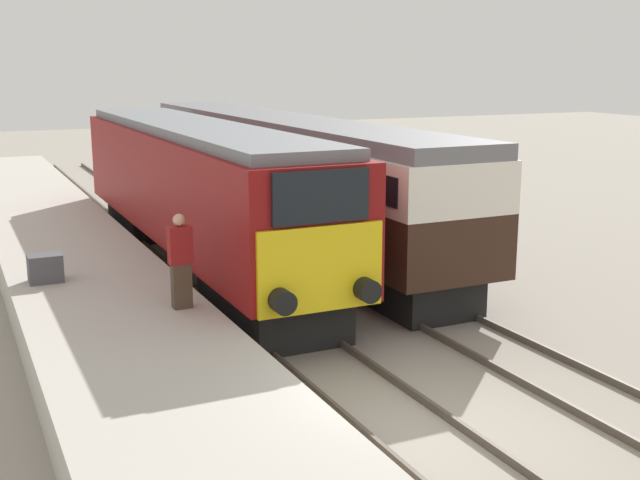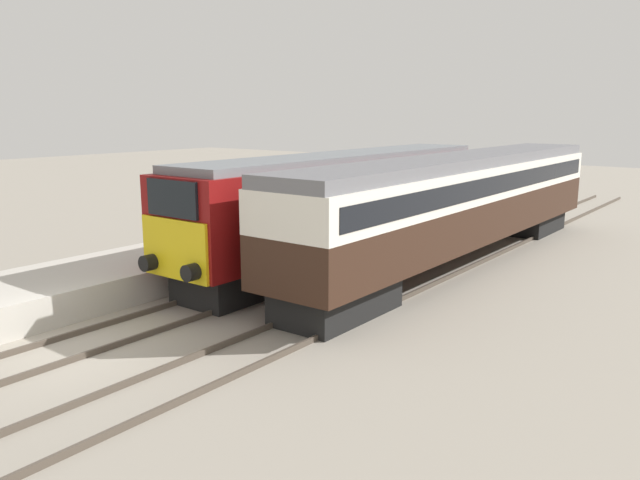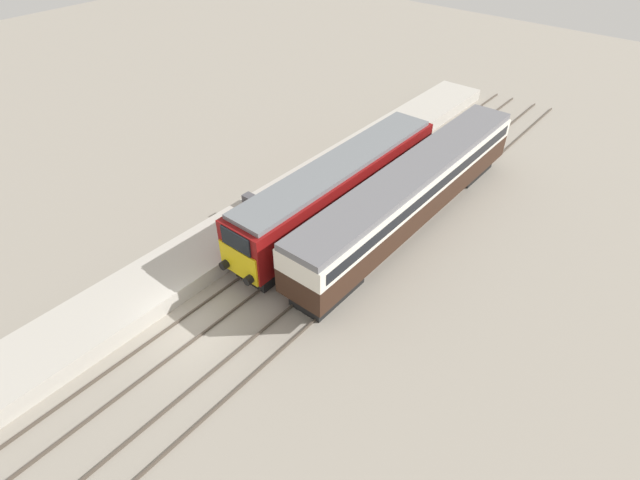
# 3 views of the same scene
# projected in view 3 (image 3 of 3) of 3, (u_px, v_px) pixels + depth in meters

# --- Properties ---
(ground_plane) EXTENTS (120.00, 120.00, 0.00)m
(ground_plane) POSITION_uv_depth(u_px,v_px,m) (191.00, 328.00, 22.91)
(ground_plane) COLOR gray
(platform_left) EXTENTS (3.50, 50.00, 0.87)m
(platform_left) POSITION_uv_depth(u_px,v_px,m) (262.00, 216.00, 29.13)
(platform_left) COLOR #B7B2A8
(platform_left) RESTS_ON ground_plane
(rails_near_track) EXTENTS (1.51, 60.00, 0.14)m
(rails_near_track) POSITION_uv_depth(u_px,v_px,m) (267.00, 271.00, 25.89)
(rails_near_track) COLOR #4C4238
(rails_near_track) RESTS_ON ground_plane
(rails_far_track) EXTENTS (1.50, 60.00, 0.14)m
(rails_far_track) POSITION_uv_depth(u_px,v_px,m) (317.00, 301.00, 24.19)
(rails_far_track) COLOR #4C4238
(rails_far_track) RESTS_ON ground_plane
(locomotive) EXTENTS (2.70, 16.04, 3.91)m
(locomotive) POSITION_uv_depth(u_px,v_px,m) (339.00, 188.00, 28.22)
(locomotive) COLOR black
(locomotive) RESTS_ON ground_plane
(passenger_carriage) EXTENTS (2.75, 19.45, 3.85)m
(passenger_carriage) POSITION_uv_depth(u_px,v_px,m) (412.00, 190.00, 27.80)
(passenger_carriage) COLOR black
(passenger_carriage) RESTS_ON ground_plane
(person_on_platform) EXTENTS (0.44, 0.26, 1.83)m
(person_on_platform) POSITION_uv_depth(u_px,v_px,m) (234.00, 229.00, 25.85)
(person_on_platform) COLOR #473828
(person_on_platform) RESTS_ON platform_left
(luggage_crate) EXTENTS (0.70, 0.56, 0.60)m
(luggage_crate) POSITION_uv_depth(u_px,v_px,m) (249.00, 200.00, 29.16)
(luggage_crate) COLOR #4C4C51
(luggage_crate) RESTS_ON platform_left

